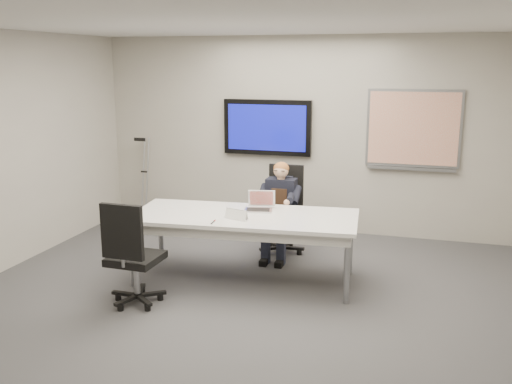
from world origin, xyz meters
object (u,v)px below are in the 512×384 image
(office_chair_near, at_px, (134,273))
(office_chair_far, at_px, (283,226))
(conference_table, at_px, (244,222))
(seated_person, at_px, (278,221))
(laptop, at_px, (260,205))

(office_chair_near, bearing_deg, office_chair_far, -115.44)
(conference_table, height_order, seated_person, seated_person)
(office_chair_far, distance_m, seated_person, 0.28)
(seated_person, height_order, laptop, seated_person)
(conference_table, bearing_deg, laptop, 62.15)
(conference_table, height_order, office_chair_far, office_chair_far)
(office_chair_far, distance_m, laptop, 0.94)
(office_chair_near, relative_size, seated_person, 0.91)
(laptop, bearing_deg, conference_table, -125.34)
(office_chair_far, relative_size, office_chair_near, 1.02)
(conference_table, xyz_separation_m, laptop, (0.10, 0.25, 0.14))
(seated_person, bearing_deg, office_chair_far, 89.92)
(laptop, bearing_deg, office_chair_far, 72.26)
(conference_table, relative_size, seated_person, 2.13)
(conference_table, bearing_deg, office_chair_far, 75.37)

